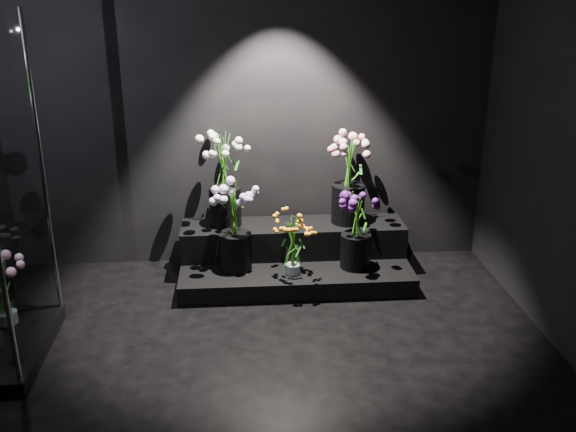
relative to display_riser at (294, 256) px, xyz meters
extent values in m
plane|color=black|center=(-0.34, -1.63, -0.17)|extent=(4.00, 4.00, 0.00)
plane|color=black|center=(-0.34, 0.37, 1.23)|extent=(4.00, 0.00, 4.00)
plane|color=black|center=(-0.34, -3.63, 1.23)|extent=(4.00, 0.00, 4.00)
cube|color=black|center=(0.00, -0.09, -0.09)|extent=(1.85, 0.82, 0.15)
cube|color=black|center=(0.00, 0.11, 0.11)|extent=(1.85, 0.41, 0.26)
cube|color=black|center=(-2.03, -1.06, -0.12)|extent=(0.59, 0.99, 0.10)
cylinder|color=white|center=(-0.04, -0.30, 0.10)|extent=(0.12, 0.12, 0.22)
cylinder|color=black|center=(-0.48, -0.18, 0.14)|extent=(0.26, 0.26, 0.31)
cylinder|color=black|center=(0.47, -0.22, 0.12)|extent=(0.24, 0.24, 0.28)
cylinder|color=black|center=(-0.56, 0.14, 0.40)|extent=(0.26, 0.26, 0.32)
cylinder|color=black|center=(0.46, 0.13, 0.40)|extent=(0.28, 0.28, 0.33)
cylinder|color=white|center=(-2.05, -0.82, 0.05)|extent=(0.15, 0.15, 0.25)
camera|label=1|loc=(-0.43, -4.84, 2.17)|focal=40.00mm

